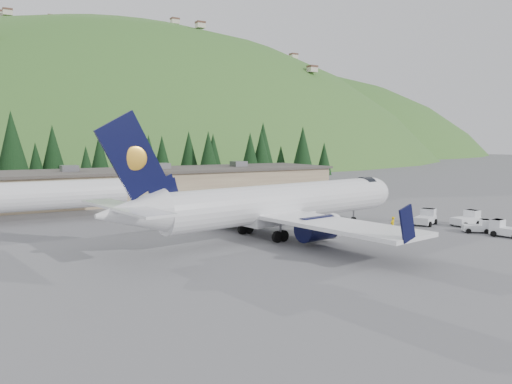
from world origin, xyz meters
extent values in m
plane|color=#57575C|center=(0.00, 0.00, 0.00)|extent=(600.00, 600.00, 0.00)
cylinder|color=white|center=(0.00, 0.00, 3.49)|extent=(28.99, 8.21, 3.86)
ellipsoid|color=white|center=(14.20, 2.20, 3.49)|extent=(5.55, 4.58, 3.86)
cylinder|color=black|center=(13.19, 2.04, 3.95)|extent=(1.91, 3.36, 3.18)
cone|color=white|center=(-17.24, -2.67, 3.90)|extent=(6.68, 4.76, 3.86)
cube|color=white|center=(-1.01, -0.16, 1.87)|extent=(8.62, 4.50, 1.03)
cube|color=white|center=(-2.03, -0.31, 2.46)|extent=(10.91, 35.35, 0.36)
cube|color=black|center=(-6.22, 16.70, 3.80)|extent=(2.08, 0.47, 2.95)
cube|color=black|center=(-0.88, -17.79, 3.80)|extent=(2.08, 0.47, 2.95)
cylinder|color=black|center=(-1.92, 5.73, 1.59)|extent=(4.62, 2.99, 2.36)
cylinder|color=white|center=(0.00, 6.02, 1.59)|extent=(0.99, 2.57, 2.50)
cube|color=white|center=(-1.92, 5.73, 2.16)|extent=(2.27, 0.60, 0.92)
cylinder|color=black|center=(-0.10, -6.04, 1.59)|extent=(4.62, 2.99, 2.36)
cylinder|color=white|center=(1.82, -5.74, 1.59)|extent=(0.99, 2.57, 2.50)
cube|color=white|center=(-0.10, -6.04, 2.16)|extent=(2.27, 0.60, 0.92)
cube|color=black|center=(-17.04, -2.64, 8.70)|extent=(6.32, 1.27, 7.53)
ellipsoid|color=gold|center=(-16.87, -2.40, 8.50)|extent=(2.04, 0.49, 2.03)
ellipsoid|color=gold|center=(-16.81, -2.81, 8.50)|extent=(2.04, 0.49, 2.03)
cube|color=black|center=(-14.40, -2.23, 6.04)|extent=(2.84, 0.69, 2.04)
cube|color=white|center=(-17.75, -2.75, 4.41)|extent=(4.60, 13.09, 0.23)
cylinder|color=slate|center=(11.16, 1.73, 0.92)|extent=(0.23, 0.23, 1.85)
cylinder|color=black|center=(11.16, 1.73, 0.39)|extent=(0.81, 0.40, 0.78)
cylinder|color=slate|center=(-3.47, 2.27, 1.03)|extent=(0.28, 0.28, 2.05)
cylinder|color=black|center=(-3.06, 2.33, 0.56)|extent=(1.17, 0.53, 1.13)
cylinder|color=black|center=(-3.87, 2.21, 0.56)|extent=(1.17, 0.53, 1.13)
cylinder|color=slate|center=(-2.62, -3.21, 1.03)|extent=(0.28, 0.28, 2.05)
cylinder|color=black|center=(-2.21, -3.15, 0.56)|extent=(1.17, 0.53, 1.13)
cylinder|color=black|center=(-3.03, -3.27, 0.56)|extent=(1.17, 0.53, 1.13)
cylinder|color=white|center=(-22.00, 22.00, 3.20)|extent=(22.00, 3.60, 3.60)
cube|color=silver|center=(17.67, -3.50, 0.63)|extent=(3.84, 2.99, 0.80)
cube|color=silver|center=(18.71, -3.03, 1.32)|extent=(1.71, 1.93, 1.03)
cube|color=black|center=(18.71, -3.03, 1.78)|extent=(1.55, 1.78, 0.11)
cylinder|color=black|center=(18.33, -2.19, 0.32)|extent=(0.69, 0.49, 0.64)
cylinder|color=black|center=(19.09, -3.86, 0.32)|extent=(0.69, 0.49, 0.64)
cylinder|color=black|center=(16.24, -3.14, 0.32)|extent=(0.69, 0.49, 0.64)
cylinder|color=black|center=(17.00, -4.81, 0.32)|extent=(0.69, 0.49, 0.64)
cube|color=silver|center=(21.21, -6.35, 0.62)|extent=(3.44, 1.77, 0.79)
cube|color=silver|center=(22.35, -6.37, 1.30)|extent=(1.17, 1.61, 1.02)
cube|color=black|center=(22.35, -6.37, 1.76)|extent=(1.05, 1.49, 0.11)
cylinder|color=black|center=(22.37, -5.46, 0.32)|extent=(0.64, 0.26, 0.63)
cylinder|color=black|center=(22.33, -7.28, 0.32)|extent=(0.64, 0.26, 0.63)
cylinder|color=black|center=(20.10, -5.42, 0.32)|extent=(0.64, 0.26, 0.63)
cylinder|color=black|center=(20.06, -7.23, 0.32)|extent=(0.64, 0.26, 0.63)
cube|color=silver|center=(19.13, -12.99, 0.59)|extent=(2.19, 3.48, 0.75)
cube|color=silver|center=(18.93, -11.93, 1.24)|extent=(1.68, 1.34, 0.97)
cube|color=black|center=(18.93, -11.93, 1.67)|extent=(1.56, 1.21, 0.11)
cylinder|color=black|center=(18.08, -12.10, 0.30)|extent=(0.35, 0.64, 0.60)
cylinder|color=black|center=(19.78, -11.77, 0.30)|extent=(0.35, 0.64, 0.60)
cube|color=#8C7459|center=(-5.00, 38.00, 2.40)|extent=(70.00, 16.00, 4.80)
cube|color=#47423D|center=(-5.00, 38.00, 4.95)|extent=(71.00, 17.00, 0.40)
cube|color=slate|center=(-15.00, 38.00, 5.60)|extent=(2.50, 2.50, 1.00)
cube|color=slate|center=(0.00, 38.00, 5.60)|extent=(2.50, 2.50, 1.00)
cube|color=slate|center=(15.00, 38.00, 5.60)|extent=(2.50, 2.50, 1.00)
cube|color=silver|center=(18.59, -9.65, 0.50)|extent=(2.98, 2.82, 0.64)
cube|color=silver|center=(19.29, -10.24, 1.05)|extent=(1.53, 1.57, 0.82)
cube|color=black|center=(19.29, -10.24, 1.42)|extent=(1.40, 1.44, 0.09)
cylinder|color=black|center=(19.76, -9.68, 0.26)|extent=(0.52, 0.49, 0.51)
cylinder|color=black|center=(18.81, -10.80, 0.26)|extent=(0.52, 0.49, 0.51)
cylinder|color=black|center=(18.37, -8.50, 0.26)|extent=(0.52, 0.49, 0.51)
cylinder|color=black|center=(17.42, -9.62, 0.26)|extent=(0.52, 0.49, 0.51)
imported|color=#E5B700|center=(10.46, -5.33, 0.90)|extent=(0.74, 0.57, 1.81)
cone|color=black|center=(-21.28, 59.48, 8.86)|extent=(6.50, 6.50, 13.30)
cone|color=black|center=(-16.46, 66.94, 5.50)|extent=(4.03, 4.03, 8.25)
cone|color=black|center=(-13.03, 67.48, 7.54)|extent=(5.53, 5.53, 11.31)
cone|color=black|center=(-8.34, 58.15, 5.10)|extent=(3.74, 3.74, 7.65)
cone|color=black|center=(-4.90, 61.42, 6.49)|extent=(4.76, 4.76, 9.74)
cone|color=black|center=(0.90, 63.51, 6.23)|extent=(4.57, 4.57, 9.34)
cone|color=black|center=(3.85, 56.25, 6.36)|extent=(4.66, 4.66, 9.54)
cone|color=black|center=(7.78, 59.34, 6.29)|extent=(4.61, 4.61, 9.43)
cone|color=black|center=(14.08, 59.52, 6.88)|extent=(5.04, 5.04, 10.31)
cone|color=black|center=(16.92, 55.40, 6.86)|extent=(5.03, 5.03, 10.29)
cone|color=black|center=(21.28, 62.14, 6.62)|extent=(4.86, 4.86, 9.93)
cone|color=black|center=(26.99, 54.68, 6.73)|extent=(4.93, 4.93, 10.09)
cone|color=black|center=(29.93, 54.70, 7.15)|extent=(5.24, 5.24, 10.72)
cone|color=black|center=(33.98, 60.59, 8.21)|extent=(6.02, 6.02, 12.31)
cone|color=black|center=(39.72, 61.46, 4.96)|extent=(3.63, 3.63, 7.43)
cone|color=black|center=(42.34, 55.72, 7.66)|extent=(5.61, 5.61, 11.48)
cone|color=black|center=(48.32, 54.94, 5.43)|extent=(3.98, 3.98, 8.15)
ellipsoid|color=#2E6424|center=(40.00, 200.00, -85.00)|extent=(420.00, 300.00, 300.00)
ellipsoid|color=#2E6424|center=(160.00, 240.00, -85.00)|extent=(392.00, 280.00, 280.00)
camera|label=1|loc=(-29.13, -43.71, 9.99)|focal=35.00mm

